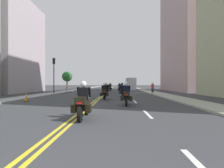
{
  "coord_description": "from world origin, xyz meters",
  "views": [
    {
      "loc": [
        1.76,
        -0.91,
        1.45
      ],
      "look_at": [
        1.04,
        26.91,
        1.4
      ],
      "focal_mm": 29.72,
      "sensor_mm": 36.0,
      "label": 1
    }
  ],
  "objects_px": {
    "motorcycle_1": "(126,96)",
    "motorcycle_2": "(104,92)",
    "motorcycle_3": "(122,91)",
    "street_tree_1": "(67,77)",
    "pedestrian_0": "(153,88)",
    "motorcycle_7": "(119,87)",
    "motorcycle_0": "(83,103)",
    "traffic_light_near": "(54,69)",
    "motorcycle_4": "(107,89)",
    "parked_truck": "(130,84)",
    "motorcycle_6": "(110,88)",
    "traffic_cone_0": "(26,97)",
    "motorcycle_5": "(120,88)"
  },
  "relations": [
    {
      "from": "motorcycle_2",
      "to": "motorcycle_7",
      "type": "relative_size",
      "value": 0.99
    },
    {
      "from": "motorcycle_0",
      "to": "motorcycle_4",
      "type": "bearing_deg",
      "value": 89.81
    },
    {
      "from": "motorcycle_5",
      "to": "traffic_light_near",
      "type": "distance_m",
      "value": 11.05
    },
    {
      "from": "motorcycle_1",
      "to": "traffic_light_near",
      "type": "bearing_deg",
      "value": 127.29
    },
    {
      "from": "pedestrian_0",
      "to": "motorcycle_0",
      "type": "bearing_deg",
      "value": 48.36
    },
    {
      "from": "parked_truck",
      "to": "motorcycle_3",
      "type": "bearing_deg",
      "value": -96.48
    },
    {
      "from": "motorcycle_3",
      "to": "motorcycle_7",
      "type": "distance_m",
      "value": 18.71
    },
    {
      "from": "motorcycle_4",
      "to": "street_tree_1",
      "type": "distance_m",
      "value": 12.25
    },
    {
      "from": "traffic_cone_0",
      "to": "traffic_light_near",
      "type": "distance_m",
      "value": 10.69
    },
    {
      "from": "motorcycle_7",
      "to": "pedestrian_0",
      "type": "relative_size",
      "value": 1.31
    },
    {
      "from": "motorcycle_0",
      "to": "motorcycle_4",
      "type": "relative_size",
      "value": 0.97
    },
    {
      "from": "motorcycle_0",
      "to": "traffic_light_near",
      "type": "distance_m",
      "value": 19.11
    },
    {
      "from": "motorcycle_2",
      "to": "pedestrian_0",
      "type": "distance_m",
      "value": 13.19
    },
    {
      "from": "motorcycle_2",
      "to": "motorcycle_7",
      "type": "bearing_deg",
      "value": 85.97
    },
    {
      "from": "motorcycle_3",
      "to": "motorcycle_7",
      "type": "xyz_separation_m",
      "value": [
        -0.06,
        18.71,
        0.02
      ]
    },
    {
      "from": "pedestrian_0",
      "to": "traffic_light_near",
      "type": "bearing_deg",
      "value": -10.05
    },
    {
      "from": "motorcycle_2",
      "to": "motorcycle_5",
      "type": "relative_size",
      "value": 0.92
    },
    {
      "from": "traffic_light_near",
      "to": "street_tree_1",
      "type": "height_order",
      "value": "traffic_light_near"
    },
    {
      "from": "motorcycle_4",
      "to": "traffic_cone_0",
      "type": "relative_size",
      "value": 3.11
    },
    {
      "from": "motorcycle_5",
      "to": "motorcycle_6",
      "type": "relative_size",
      "value": 1.03
    },
    {
      "from": "motorcycle_0",
      "to": "motorcycle_6",
      "type": "distance_m",
      "value": 27.69
    },
    {
      "from": "motorcycle_1",
      "to": "pedestrian_0",
      "type": "height_order",
      "value": "pedestrian_0"
    },
    {
      "from": "motorcycle_6",
      "to": "traffic_cone_0",
      "type": "xyz_separation_m",
      "value": [
        -6.09,
        -20.37,
        -0.3
      ]
    },
    {
      "from": "motorcycle_3",
      "to": "street_tree_1",
      "type": "xyz_separation_m",
      "value": [
        -10.01,
        13.59,
        2.14
      ]
    },
    {
      "from": "traffic_cone_0",
      "to": "parked_truck",
      "type": "bearing_deg",
      "value": 70.24
    },
    {
      "from": "motorcycle_6",
      "to": "parked_truck",
      "type": "distance_m",
      "value": 10.39
    },
    {
      "from": "pedestrian_0",
      "to": "parked_truck",
      "type": "relative_size",
      "value": 0.25
    },
    {
      "from": "street_tree_1",
      "to": "motorcycle_1",
      "type": "bearing_deg",
      "value": -65.76
    },
    {
      "from": "motorcycle_2",
      "to": "street_tree_1",
      "type": "height_order",
      "value": "street_tree_1"
    },
    {
      "from": "motorcycle_3",
      "to": "motorcycle_4",
      "type": "relative_size",
      "value": 0.89
    },
    {
      "from": "motorcycle_5",
      "to": "pedestrian_0",
      "type": "distance_m",
      "value": 5.35
    },
    {
      "from": "pedestrian_0",
      "to": "parked_truck",
      "type": "xyz_separation_m",
      "value": [
        -2.18,
        16.17,
        0.44
      ]
    },
    {
      "from": "motorcycle_1",
      "to": "motorcycle_7",
      "type": "relative_size",
      "value": 1.01
    },
    {
      "from": "motorcycle_2",
      "to": "traffic_cone_0",
      "type": "xyz_separation_m",
      "value": [
        -6.24,
        -2.1,
        -0.28
      ]
    },
    {
      "from": "traffic_light_near",
      "to": "motorcycle_5",
      "type": "bearing_deg",
      "value": 30.87
    },
    {
      "from": "motorcycle_1",
      "to": "motorcycle_6",
      "type": "distance_m",
      "value": 22.88
    },
    {
      "from": "motorcycle_5",
      "to": "pedestrian_0",
      "type": "height_order",
      "value": "pedestrian_0"
    },
    {
      "from": "motorcycle_5",
      "to": "motorcycle_6",
      "type": "xyz_separation_m",
      "value": [
        -1.85,
        4.72,
        0.02
      ]
    },
    {
      "from": "motorcycle_6",
      "to": "traffic_cone_0",
      "type": "relative_size",
      "value": 2.99
    },
    {
      "from": "motorcycle_5",
      "to": "pedestrian_0",
      "type": "relative_size",
      "value": 1.41
    },
    {
      "from": "motorcycle_4",
      "to": "street_tree_1",
      "type": "bearing_deg",
      "value": 133.79
    },
    {
      "from": "motorcycle_7",
      "to": "traffic_cone_0",
      "type": "height_order",
      "value": "motorcycle_7"
    },
    {
      "from": "motorcycle_4",
      "to": "parked_truck",
      "type": "distance_m",
      "value": 19.53
    },
    {
      "from": "motorcycle_1",
      "to": "motorcycle_3",
      "type": "bearing_deg",
      "value": 91.07
    },
    {
      "from": "motorcycle_2",
      "to": "street_tree_1",
      "type": "bearing_deg",
      "value": 115.21
    },
    {
      "from": "motorcycle_1",
      "to": "street_tree_1",
      "type": "distance_m",
      "value": 24.48
    },
    {
      "from": "pedestrian_0",
      "to": "street_tree_1",
      "type": "height_order",
      "value": "street_tree_1"
    },
    {
      "from": "motorcycle_7",
      "to": "parked_truck",
      "type": "relative_size",
      "value": 0.33
    },
    {
      "from": "motorcycle_1",
      "to": "motorcycle_2",
      "type": "height_order",
      "value": "motorcycle_1"
    },
    {
      "from": "motorcycle_3",
      "to": "street_tree_1",
      "type": "height_order",
      "value": "street_tree_1"
    }
  ]
}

